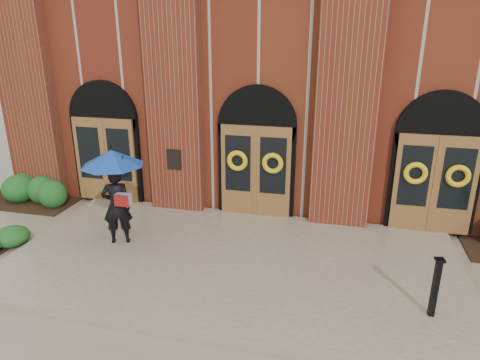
% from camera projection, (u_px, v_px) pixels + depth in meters
% --- Properties ---
extents(ground, '(90.00, 90.00, 0.00)m').
position_uv_depth(ground, '(230.00, 267.00, 9.53)').
color(ground, gray).
rests_on(ground, ground).
extents(landing, '(10.00, 5.30, 0.15)m').
position_uv_depth(landing, '(232.00, 261.00, 9.64)').
color(landing, tan).
rests_on(landing, ground).
extents(church_building, '(16.20, 12.53, 7.00)m').
position_uv_depth(church_building, '(288.00, 72.00, 16.44)').
color(church_building, '#5F2714').
rests_on(church_building, ground).
extents(man_with_umbrella, '(1.88, 1.88, 2.30)m').
position_uv_depth(man_with_umbrella, '(114.00, 179.00, 9.85)').
color(man_with_umbrella, black).
rests_on(man_with_umbrella, landing).
extents(metal_post, '(0.18, 0.18, 1.15)m').
position_uv_depth(metal_post, '(435.00, 286.00, 7.49)').
color(metal_post, black).
rests_on(metal_post, landing).
extents(hedge_wall_left, '(3.14, 1.26, 0.81)m').
position_uv_depth(hedge_wall_left, '(18.00, 190.00, 13.05)').
color(hedge_wall_left, '#1C541C').
rests_on(hedge_wall_left, ground).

